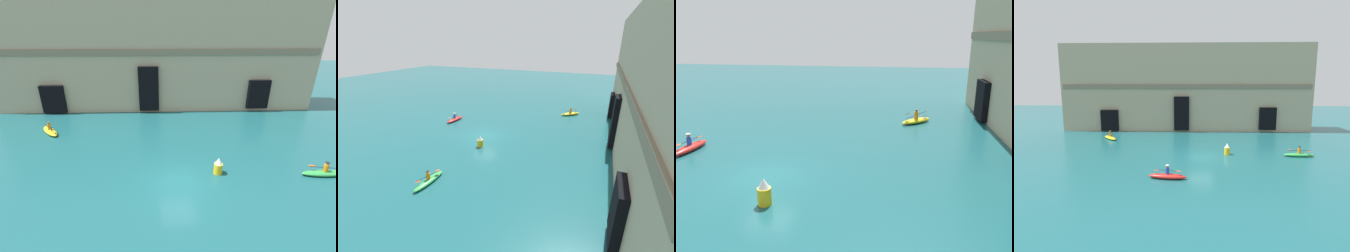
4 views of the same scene
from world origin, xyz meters
TOP-DOWN VIEW (x-y plane):
  - ground_plane at (0.00, 0.00)m, footprint 120.00×120.00m
  - cliff_bluff at (-1.85, 16.61)m, footprint 38.26×6.11m
  - kayak_yellow at (-11.88, 8.17)m, footprint 2.59×2.77m
  - kayak_green at (10.07, 0.46)m, footprint 3.14×0.75m
  - kayak_red at (-2.90, -6.24)m, footprint 3.09×1.06m
  - marker_buoy at (2.79, 1.00)m, footprint 0.60×0.60m

SIDE VIEW (x-z plane):
  - ground_plane at x=0.00m, z-range 0.00..0.00m
  - kayak_green at x=10.07m, z-range -0.32..0.76m
  - kayak_yellow at x=-11.88m, z-range -0.35..0.82m
  - kayak_red at x=-2.90m, z-range -0.32..0.80m
  - marker_buoy at x=2.79m, z-range -0.04..1.19m
  - cliff_bluff at x=-1.85m, z-range -0.03..13.30m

